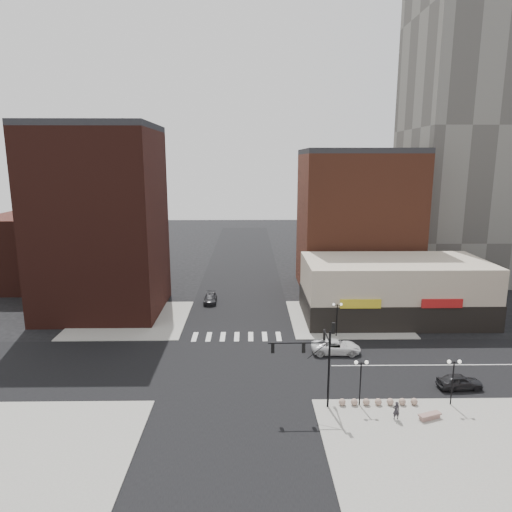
{
  "coord_description": "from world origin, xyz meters",
  "views": [
    {
      "loc": [
        1.44,
        -44.05,
        20.98
      ],
      "look_at": [
        2.17,
        3.6,
        11.0
      ],
      "focal_mm": 32.0,
      "sensor_mm": 36.0,
      "label": 1
    }
  ],
  "objects": [
    {
      "name": "street_lamp_se_a",
      "position": [
        11.0,
        -8.0,
        3.29
      ],
      "size": [
        1.22,
        0.32,
        4.16
      ],
      "color": "black",
      "rests_on": "sidewalk_se"
    },
    {
      "name": "road_ns",
      "position": [
        0.0,
        0.0,
        0.01
      ],
      "size": [
        14.0,
        200.0,
        0.02
      ],
      "primitive_type": "cube",
      "color": "black",
      "rests_on": "ground"
    },
    {
      "name": "sidewalk_ne",
      "position": [
        14.5,
        14.5,
        0.06
      ],
      "size": [
        15.0,
        15.0,
        0.12
      ],
      "primitive_type": "cube",
      "color": "gray",
      "rests_on": "ground"
    },
    {
      "name": "sidewalk_sw",
      "position": [
        -14.5,
        -14.5,
        0.06
      ],
      "size": [
        15.0,
        15.0,
        0.12
      ],
      "primitive_type": "cube",
      "color": "gray",
      "rests_on": "ground"
    },
    {
      "name": "tower_near",
      "position": [
        40.0,
        38.0,
        45.0
      ],
      "size": [
        20.0,
        20.0,
        90.0
      ],
      "primitive_type": "cube",
      "color": "#47443F",
      "rests_on": "ground"
    },
    {
      "name": "building_ne_midrise",
      "position": [
        19.0,
        29.5,
        11.0
      ],
      "size": [
        18.0,
        15.0,
        22.0
      ],
      "primitive_type": "cube",
      "color": "brown",
      "rests_on": "ground"
    },
    {
      "name": "building_nw",
      "position": [
        -19.0,
        18.5,
        12.5
      ],
      "size": [
        16.0,
        15.0,
        25.0
      ],
      "primitive_type": "cube",
      "color": "#391812",
      "rests_on": "ground"
    },
    {
      "name": "bollard_row",
      "position": [
        12.65,
        -8.0,
        0.42
      ],
      "size": [
        6.89,
        0.59,
        0.59
      ],
      "color": "#8E6D62",
      "rests_on": "sidewalk_se"
    },
    {
      "name": "street_lamp_ne",
      "position": [
        12.0,
        8.0,
        3.29
      ],
      "size": [
        1.22,
        0.32,
        4.16
      ],
      "color": "black",
      "rests_on": "sidewalk_ne"
    },
    {
      "name": "pedestrian",
      "position": [
        13.47,
        -10.26,
        0.91
      ],
      "size": [
        0.6,
        0.42,
        1.58
      ],
      "primitive_type": "imported",
      "rotation": [
        0.0,
        0.0,
        3.22
      ],
      "color": "#242126",
      "rests_on": "sidewalk_se"
    },
    {
      "name": "building_nw_low",
      "position": [
        -32.0,
        34.0,
        6.0
      ],
      "size": [
        20.0,
        18.0,
        12.0
      ],
      "primitive_type": "cube",
      "color": "#391812",
      "rests_on": "ground"
    },
    {
      "name": "dark_sedan_east",
      "position": [
        21.14,
        -4.98,
        0.7
      ],
      "size": [
        4.21,
        1.91,
        1.4
      ],
      "primitive_type": "imported",
      "rotation": [
        0.0,
        0.0,
        1.63
      ],
      "color": "black",
      "rests_on": "ground"
    },
    {
      "name": "building_ne_row",
      "position": [
        21.0,
        15.0,
        3.3
      ],
      "size": [
        24.2,
        12.2,
        8.0
      ],
      "color": "#BDAD96",
      "rests_on": "ground"
    },
    {
      "name": "traffic_signal",
      "position": [
        7.24,
        -7.83,
        4.96
      ],
      "size": [
        5.59,
        3.09,
        7.77
      ],
      "color": "black",
      "rests_on": "ground"
    },
    {
      "name": "street_lamp_se_b",
      "position": [
        19.0,
        -8.0,
        3.29
      ],
      "size": [
        1.22,
        0.32,
        4.16
      ],
      "color": "black",
      "rests_on": "sidewalk_se"
    },
    {
      "name": "sidewalk_se",
      "position": [
        16.0,
        -14.0,
        0.06
      ],
      "size": [
        18.0,
        14.0,
        0.12
      ],
      "primitive_type": "cube",
      "color": "gray",
      "rests_on": "ground"
    },
    {
      "name": "road_ew",
      "position": [
        0.0,
        0.0,
        0.01
      ],
      "size": [
        200.0,
        14.0,
        0.02
      ],
      "primitive_type": "cube",
      "color": "black",
      "rests_on": "ground"
    },
    {
      "name": "dark_sedan_north",
      "position": [
        -4.43,
        21.82,
        0.67
      ],
      "size": [
        1.97,
        4.65,
        1.34
      ],
      "primitive_type": "imported",
      "rotation": [
        0.0,
        0.0,
        0.02
      ],
      "color": "black",
      "rests_on": "ground"
    },
    {
      "name": "white_suv",
      "position": [
        11.06,
        3.23,
        0.75
      ],
      "size": [
        5.47,
        2.61,
        1.51
      ],
      "primitive_type": "imported",
      "rotation": [
        0.0,
        0.0,
        1.55
      ],
      "color": "silver",
      "rests_on": "ground"
    },
    {
      "name": "sidewalk_nw",
      "position": [
        -14.5,
        14.5,
        0.06
      ],
      "size": [
        15.0,
        15.0,
        0.12
      ],
      "primitive_type": "cube",
      "color": "gray",
      "rests_on": "ground"
    },
    {
      "name": "stone_bench",
      "position": [
        16.29,
        -10.24,
        0.37
      ],
      "size": [
        2.05,
        1.23,
        0.46
      ],
      "rotation": [
        0.0,
        0.0,
        0.35
      ],
      "color": "#926E65",
      "rests_on": "sidewalk_se"
    },
    {
      "name": "ground",
      "position": [
        0.0,
        0.0,
        0.0
      ],
      "size": [
        240.0,
        240.0,
        0.0
      ],
      "primitive_type": "plane",
      "color": "black",
      "rests_on": "ground"
    }
  ]
}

